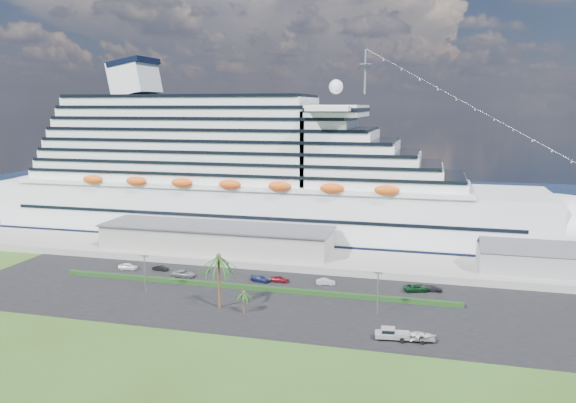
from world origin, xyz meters
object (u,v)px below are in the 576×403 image
(cruise_ship, at_px, (256,181))
(boat_trailer, at_px, (420,336))
(parked_car_3, at_px, (260,279))
(pickup_truck, at_px, (392,334))

(cruise_ship, distance_m, boat_trailer, 84.64)
(cruise_ship, bearing_deg, parked_car_3, -71.31)
(cruise_ship, relative_size, pickup_truck, 32.31)
(cruise_ship, height_order, boat_trailer, cruise_ship)
(parked_car_3, xyz_separation_m, boat_trailer, (35.29, -24.34, 0.49))
(pickup_truck, bearing_deg, parked_car_3, 141.31)
(parked_car_3, distance_m, pickup_truck, 39.24)
(boat_trailer, bearing_deg, parked_car_3, 145.40)
(cruise_ship, xyz_separation_m, pickup_truck, (44.99, -66.97, -15.47))
(boat_trailer, bearing_deg, pickup_truck, -177.74)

